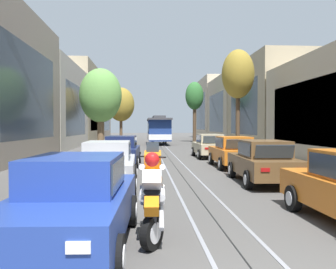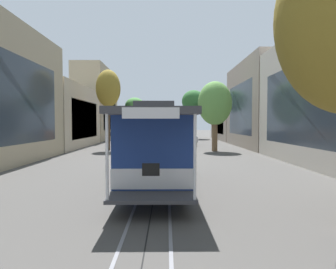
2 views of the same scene
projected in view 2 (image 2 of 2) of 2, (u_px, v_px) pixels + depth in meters
The scene contains 18 objects.
ground_plane at pixel (161, 156), 23.04m from camera, with size 169.80×169.80×0.00m, color #4C4947.
trolley_track_rails at pixel (160, 164), 18.25m from camera, with size 1.14×75.92×0.01m.
parked_car_blue_near_left at pixel (181, 134), 47.12m from camera, with size 2.11×4.41×1.58m.
parked_car_silver_second_left at pixel (184, 136), 41.11m from camera, with size 2.05×4.38×1.58m.
parked_car_navy_mid_left at pixel (187, 138), 34.24m from camera, with size 2.10×4.40×1.58m.
parked_car_orange_near_right at pixel (145, 134), 46.17m from camera, with size 2.00×4.36×1.58m.
parked_car_brown_second_right at pixel (143, 136), 40.48m from camera, with size 2.12×4.41×1.58m.
parked_car_orange_mid_right at pixel (139, 138), 35.45m from camera, with size 2.03×4.37×1.58m.
parked_car_beige_fourth_right at pixel (135, 141), 29.80m from camera, with size 2.03×4.37×1.58m.
street_tree_kerb_left_near at pixel (194, 102), 48.64m from camera, with size 3.85×3.59×7.99m.
street_tree_kerb_left_second at pixel (215, 104), 26.86m from camera, with size 3.09×2.75×6.36m.
street_tree_kerb_right_near at pixel (135, 107), 47.46m from camera, with size 3.12×3.23×6.66m.
street_tree_kerb_right_second at pixel (108, 89), 27.96m from camera, with size 2.32×2.47×7.62m.
cable_car_trolley at pixel (156, 145), 12.21m from camera, with size 2.65×9.15×3.28m.
motorcycle_with_rider at pixel (173, 133), 46.90m from camera, with size 0.50×1.86×1.79m.
pedestrian_on_left_pavement at pixel (112, 135), 39.98m from camera, with size 0.55×0.42×1.66m.
pedestrian_on_right_pavement at pixel (119, 134), 42.41m from camera, with size 0.55×0.42×1.70m.
fire_hydrant at pixel (197, 139), 39.04m from camera, with size 0.40×0.22×0.84m.
Camera 2 is at (-0.45, 50.13, 2.57)m, focal length 31.59 mm.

